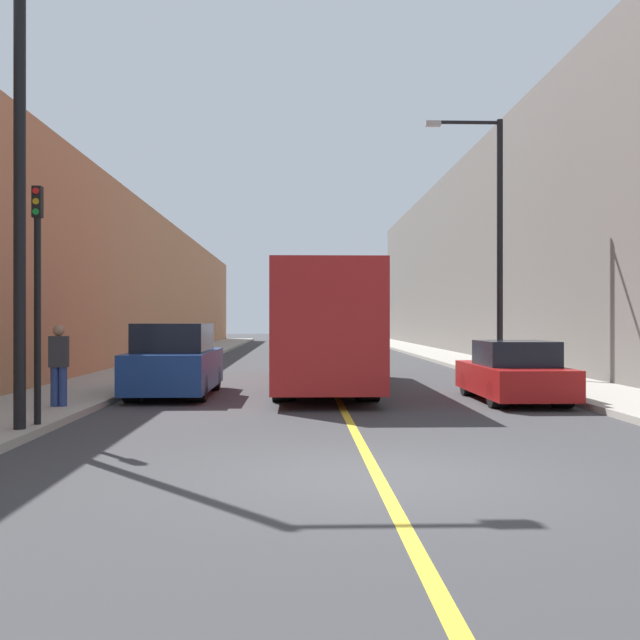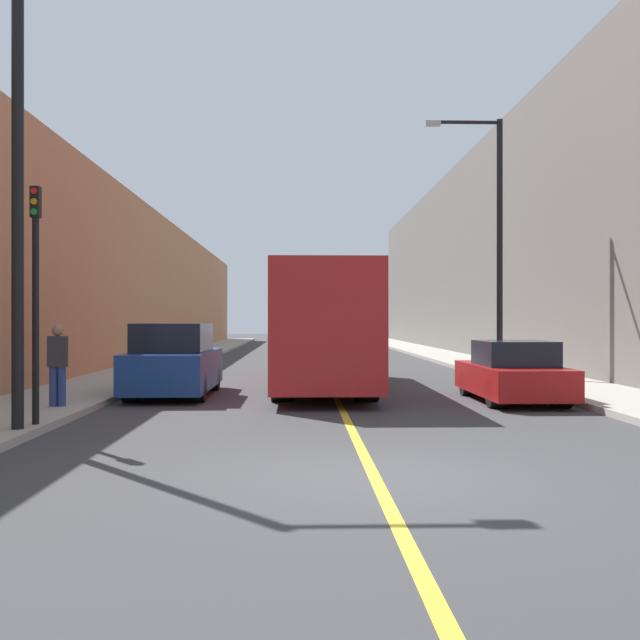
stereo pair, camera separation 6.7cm
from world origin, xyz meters
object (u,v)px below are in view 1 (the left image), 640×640
(street_lamp_left, at_px, (32,158))
(pedestrian, at_px, (59,364))
(traffic_light, at_px, (37,295))
(car_right_near, at_px, (513,374))
(street_lamp_right, at_px, (494,231))
(bus, at_px, (321,326))
(parked_suv_left, at_px, (175,362))

(street_lamp_left, relative_size, pedestrian, 4.64)
(street_lamp_left, bearing_deg, traffic_light, 100.89)
(car_right_near, xyz_separation_m, pedestrian, (-10.30, -1.97, 0.38))
(car_right_near, bearing_deg, street_lamp_right, 79.18)
(street_lamp_left, distance_m, traffic_light, 2.35)
(bus, xyz_separation_m, street_lamp_left, (-5.14, -9.00, 2.89))
(bus, relative_size, street_lamp_right, 1.35)
(street_lamp_right, bearing_deg, pedestrian, -143.82)
(car_right_near, bearing_deg, parked_suv_left, 169.37)
(bus, distance_m, traffic_light, 9.95)
(street_lamp_right, distance_m, pedestrian, 14.81)
(street_lamp_right, bearing_deg, street_lamp_left, -132.88)
(parked_suv_left, height_order, street_lamp_right, street_lamp_right)
(bus, bearing_deg, street_lamp_left, -119.73)
(car_right_near, xyz_separation_m, street_lamp_right, (1.24, 6.47, 4.24))
(parked_suv_left, distance_m, car_right_near, 8.57)
(car_right_near, distance_m, traffic_light, 11.03)
(bus, distance_m, car_right_near, 5.98)
(car_right_near, xyz_separation_m, street_lamp_left, (-9.69, -5.30, 4.03))
(pedestrian, bearing_deg, car_right_near, 10.85)
(traffic_light, bearing_deg, parked_suv_left, 77.67)
(bus, distance_m, street_lamp_right, 7.13)
(bus, relative_size, car_right_near, 2.56)
(bus, bearing_deg, traffic_light, -121.90)
(street_lamp_left, height_order, traffic_light, street_lamp_left)
(parked_suv_left, height_order, traffic_light, traffic_light)
(car_right_near, distance_m, street_lamp_left, 11.76)
(car_right_near, bearing_deg, bus, 140.92)
(parked_suv_left, relative_size, street_lamp_left, 0.62)
(parked_suv_left, bearing_deg, pedestrian, -117.89)
(bus, height_order, traffic_light, traffic_light)
(street_lamp_right, relative_size, traffic_light, 2.02)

